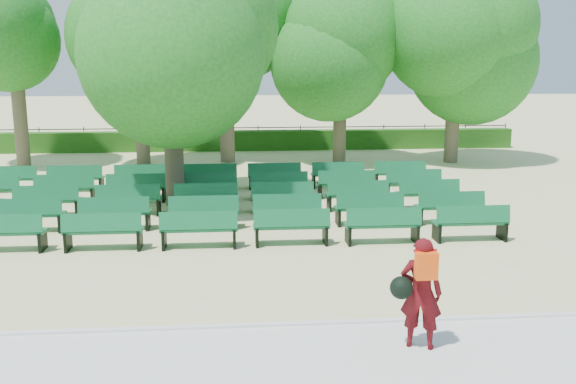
# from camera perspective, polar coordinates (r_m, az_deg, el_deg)

# --- Properties ---
(ground) EXTENTS (120.00, 120.00, 0.00)m
(ground) POSITION_cam_1_polar(r_m,az_deg,el_deg) (16.18, -4.22, -3.16)
(ground) COLOR #CDC688
(paving) EXTENTS (30.00, 2.20, 0.06)m
(paving) POSITION_cam_1_polar(r_m,az_deg,el_deg) (9.21, -3.64, -14.87)
(paving) COLOR silver
(paving) RESTS_ON ground
(curb) EXTENTS (30.00, 0.12, 0.10)m
(curb) POSITION_cam_1_polar(r_m,az_deg,el_deg) (10.25, -3.79, -11.89)
(curb) COLOR silver
(curb) RESTS_ON ground
(hedge) EXTENTS (26.00, 0.70, 0.90)m
(hedge) POSITION_cam_1_polar(r_m,az_deg,el_deg) (29.87, -4.56, 4.58)
(hedge) COLOR #225315
(hedge) RESTS_ON ground
(fence) EXTENTS (26.00, 0.10, 1.02)m
(fence) POSITION_cam_1_polar(r_m,az_deg,el_deg) (30.33, -4.56, 3.83)
(fence) COLOR black
(fence) RESTS_ON ground
(tree_line) EXTENTS (21.80, 6.80, 7.04)m
(tree_line) POSITION_cam_1_polar(r_m,az_deg,el_deg) (25.97, -4.49, 2.50)
(tree_line) COLOR #227421
(tree_line) RESTS_ON ground
(bench_array) EXTENTS (1.75, 0.66, 1.08)m
(bench_array) POSITION_cam_1_polar(r_m,az_deg,el_deg) (17.80, -7.34, -1.56)
(bench_array) COLOR #105E33
(bench_array) RESTS_ON ground
(tree_among) EXTENTS (4.80, 4.80, 6.49)m
(tree_among) POSITION_cam_1_polar(r_m,az_deg,el_deg) (18.43, -10.42, 12.01)
(tree_among) COLOR brown
(tree_among) RESTS_ON ground
(person) EXTENTS (0.82, 0.57, 1.64)m
(person) POSITION_cam_1_polar(r_m,az_deg,el_deg) (9.42, 11.63, -8.66)
(person) COLOR #4B0A0E
(person) RESTS_ON ground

